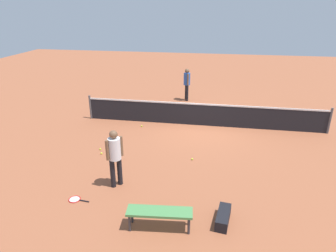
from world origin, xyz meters
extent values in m
plane|color=#9E5638|center=(0.00, 0.00, 0.00)|extent=(40.00, 40.00, 0.00)
cylinder|color=#4C4C51|center=(-5.00, 0.00, 0.54)|extent=(0.09, 0.09, 1.07)
cylinder|color=#4C4C51|center=(5.00, 0.00, 0.54)|extent=(0.09, 0.09, 1.07)
cube|color=black|center=(0.00, 0.00, 0.46)|extent=(10.00, 0.02, 0.91)
cube|color=white|center=(0.00, 0.00, 0.94)|extent=(10.00, 0.04, 0.06)
cylinder|color=black|center=(-2.18, -5.06, 0.42)|extent=(0.20, 0.20, 0.85)
cylinder|color=black|center=(-2.03, -4.90, 0.42)|extent=(0.20, 0.20, 0.85)
cylinder|color=white|center=(-2.10, -4.98, 1.16)|extent=(0.48, 0.48, 0.62)
cylinder|color=brown|center=(-2.25, -5.14, 1.18)|extent=(0.13, 0.13, 0.58)
cylinder|color=brown|center=(-1.96, -4.82, 1.18)|extent=(0.13, 0.13, 0.58)
sphere|color=brown|center=(-2.10, -4.98, 1.58)|extent=(0.33, 0.33, 0.23)
cylinder|color=black|center=(-1.03, 3.36, 0.42)|extent=(0.18, 0.18, 0.85)
cylinder|color=black|center=(-1.11, 3.57, 0.42)|extent=(0.18, 0.18, 0.85)
cylinder|color=#2D59B2|center=(-1.07, 3.47, 1.16)|extent=(0.43, 0.43, 0.62)
cylinder|color=brown|center=(-1.00, 3.26, 1.18)|extent=(0.11, 0.11, 0.58)
cylinder|color=brown|center=(-1.14, 3.67, 1.18)|extent=(0.11, 0.11, 0.58)
sphere|color=brown|center=(-1.07, 3.47, 1.58)|extent=(0.29, 0.29, 0.23)
torus|color=red|center=(-2.99, -5.83, 0.01)|extent=(0.34, 0.34, 0.02)
cylinder|color=silver|center=(-2.99, -5.83, 0.01)|extent=(0.29, 0.29, 0.00)
cylinder|color=black|center=(-2.71, -5.86, 0.02)|extent=(0.28, 0.06, 0.03)
torus|color=black|center=(-0.61, 2.60, 0.01)|extent=(0.35, 0.35, 0.02)
cylinder|color=silver|center=(-0.61, 2.60, 0.01)|extent=(0.30, 0.30, 0.00)
cylinder|color=black|center=(-0.58, 2.31, 0.02)|extent=(0.07, 0.28, 0.03)
sphere|color=#C6E033|center=(-3.42, -2.95, 0.03)|extent=(0.07, 0.07, 0.07)
sphere|color=#C6E033|center=(-3.25, -3.24, 0.03)|extent=(0.07, 0.07, 0.07)
sphere|color=#C6E033|center=(-2.50, -0.61, 0.03)|extent=(0.07, 0.07, 0.07)
sphere|color=#C6E033|center=(-0.13, -3.13, 0.03)|extent=(0.07, 0.07, 0.07)
cube|color=#4C8C4C|center=(-0.56, -6.50, 0.45)|extent=(1.53, 0.54, 0.06)
cylinder|color=#333338|center=(-1.21, -6.71, 0.21)|extent=(0.07, 0.07, 0.42)
cylinder|color=#333338|center=(0.12, -6.58, 0.21)|extent=(0.07, 0.07, 0.42)
cylinder|color=#333338|center=(-1.24, -6.41, 0.21)|extent=(0.07, 0.07, 0.42)
cylinder|color=#333338|center=(0.10, -6.28, 0.21)|extent=(0.07, 0.07, 0.42)
cube|color=black|center=(0.89, -6.06, 0.14)|extent=(0.39, 0.83, 0.28)
cylinder|color=black|center=(0.94, -5.71, 0.14)|extent=(0.28, 0.14, 0.27)
camera|label=1|loc=(0.57, -11.93, 4.82)|focal=32.04mm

